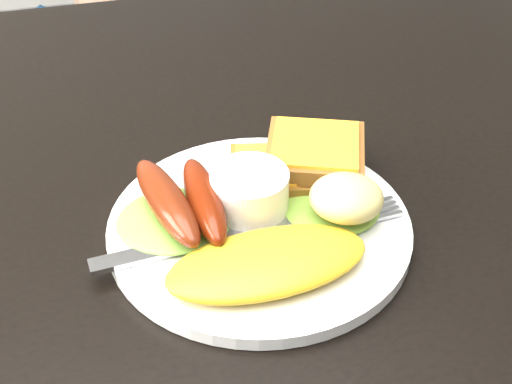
% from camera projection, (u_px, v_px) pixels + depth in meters
% --- Properties ---
extents(dining_table, '(1.20, 0.80, 0.04)m').
position_uv_depth(dining_table, '(122.00, 217.00, 0.59)').
color(dining_table, black).
rests_on(dining_table, ground).
extents(dining_chair, '(0.47, 0.47, 0.05)m').
position_uv_depth(dining_chair, '(181.00, 8.00, 1.60)').
color(dining_chair, tan).
rests_on(dining_chair, ground).
extents(plate, '(0.23, 0.23, 0.01)m').
position_uv_depth(plate, '(259.00, 227.00, 0.54)').
color(plate, white).
rests_on(plate, dining_table).
extents(lettuce_left, '(0.10, 0.09, 0.01)m').
position_uv_depth(lettuce_left, '(174.00, 220.00, 0.53)').
color(lettuce_left, '#669B2C').
rests_on(lettuce_left, plate).
extents(lettuce_right, '(0.08, 0.07, 0.01)m').
position_uv_depth(lettuce_right, '(332.00, 208.00, 0.54)').
color(lettuce_right, '#6A9E2E').
rests_on(lettuce_right, plate).
extents(omelette, '(0.15, 0.07, 0.02)m').
position_uv_depth(omelette, '(267.00, 263.00, 0.48)').
color(omelette, gold).
rests_on(omelette, plate).
extents(sausage_a, '(0.05, 0.11, 0.03)m').
position_uv_depth(sausage_a, '(167.00, 201.00, 0.52)').
color(sausage_a, maroon).
rests_on(sausage_a, lettuce_left).
extents(sausage_b, '(0.03, 0.10, 0.02)m').
position_uv_depth(sausage_b, '(204.00, 200.00, 0.52)').
color(sausage_b, '#5E2303').
rests_on(sausage_b, lettuce_left).
extents(ramekin, '(0.07, 0.07, 0.03)m').
position_uv_depth(ramekin, '(249.00, 193.00, 0.53)').
color(ramekin, white).
rests_on(ramekin, plate).
extents(toast_a, '(0.08, 0.08, 0.01)m').
position_uv_depth(toast_a, '(271.00, 171.00, 0.57)').
color(toast_a, '#96561E').
rests_on(toast_a, plate).
extents(toast_b, '(0.10, 0.10, 0.01)m').
position_uv_depth(toast_b, '(315.00, 152.00, 0.57)').
color(toast_b, '#965030').
rests_on(toast_b, toast_a).
extents(potato_salad, '(0.07, 0.07, 0.03)m').
position_uv_depth(potato_salad, '(346.00, 198.00, 0.52)').
color(potato_salad, beige).
rests_on(potato_salad, lettuce_right).
extents(fork, '(0.17, 0.03, 0.00)m').
position_uv_depth(fork, '(209.00, 239.00, 0.51)').
color(fork, '#ADAFB7').
rests_on(fork, plate).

